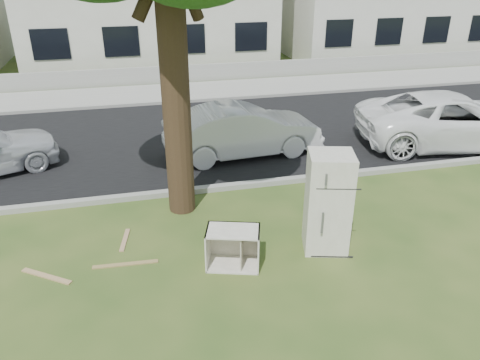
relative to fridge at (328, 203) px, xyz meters
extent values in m
plane|color=#2C4819|center=(-1.93, 0.23, -0.91)|extent=(120.00, 120.00, 0.00)
cube|color=black|center=(-1.93, 6.23, -0.91)|extent=(120.00, 7.00, 0.01)
cube|color=gray|center=(-1.93, 2.68, -0.91)|extent=(120.00, 0.18, 0.12)
cube|color=gray|center=(-1.93, 9.78, -0.91)|extent=(120.00, 0.18, 0.12)
cube|color=gray|center=(-1.93, 11.23, -0.91)|extent=(120.00, 2.80, 0.01)
cube|color=gray|center=(-1.93, 12.83, -0.56)|extent=(120.00, 0.15, 0.70)
cylinder|color=black|center=(-2.33, 2.03, 1.69)|extent=(0.54, 0.54, 5.20)
cube|color=silver|center=(0.00, 0.00, 0.00)|extent=(0.91, 0.87, 1.82)
cube|color=silver|center=(-1.73, -0.15, -0.57)|extent=(1.01, 0.79, 0.69)
cube|color=olive|center=(-3.53, 0.27, -0.90)|extent=(1.11, 0.15, 0.02)
cube|color=tan|center=(-4.81, 0.24, -0.90)|extent=(0.86, 0.64, 0.02)
cube|color=tan|center=(-3.53, 1.05, -0.90)|extent=(0.21, 0.76, 0.02)
imported|color=silver|center=(-0.40, 4.60, -0.24)|extent=(4.17, 1.75, 1.34)
imported|color=white|center=(5.40, 3.97, -0.19)|extent=(5.52, 3.28, 1.44)
camera|label=1|loc=(-3.15, -6.60, 3.88)|focal=35.00mm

